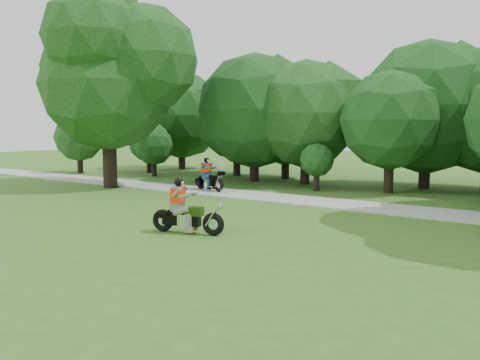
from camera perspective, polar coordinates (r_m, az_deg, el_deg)
The scene contains 6 objects.
ground at distance 12.03m, azimuth -7.15°, elevation -7.71°, with size 100.00×100.00×0.00m, color #31611B.
walkway at distance 18.63m, azimuth 9.53°, elevation -2.66°, with size 60.00×2.20×0.06m, color gray.
tree_line at distance 23.53m, azimuth 22.29°, elevation 7.48°, with size 40.20×11.71×7.13m.
big_tree_west at distance 24.20m, azimuth -15.31°, elevation 12.85°, with size 8.64×6.56×9.96m.
chopper_motorcycle at distance 13.08m, azimuth -6.84°, elevation -3.98°, with size 2.16×0.93×1.56m.
touring_motorcycle at distance 21.68m, azimuth -3.92°, elevation 0.21°, with size 1.96×0.92×1.51m.
Camera 1 is at (7.82, -8.66, 2.90)m, focal length 35.00 mm.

